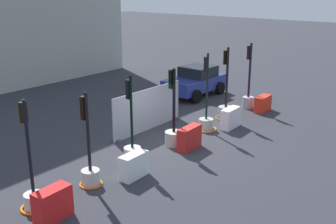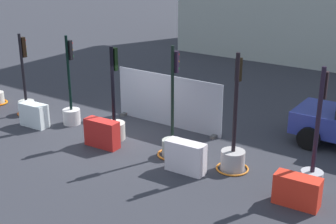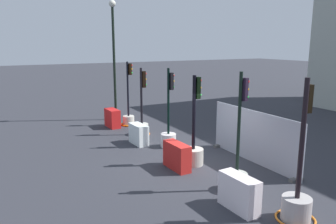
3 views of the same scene
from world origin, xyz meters
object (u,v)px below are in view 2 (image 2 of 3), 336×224
traffic_light_1 (26,99)px  construction_barrier_4 (297,191)px  traffic_light_5 (233,152)px  construction_barrier_1 (34,115)px  traffic_light_6 (313,166)px  construction_barrier_2 (102,133)px  traffic_light_3 (114,122)px  traffic_light_4 (172,140)px  traffic_light_2 (71,108)px  construction_barrier_3 (186,157)px

traffic_light_1 → construction_barrier_4: traffic_light_1 is taller
traffic_light_5 → traffic_light_1: bearing=-178.8°
traffic_light_1 → construction_barrier_1: size_ratio=2.86×
traffic_light_6 → construction_barrier_4: 0.95m
construction_barrier_2 → traffic_light_6: bearing=7.9°
traffic_light_5 → construction_barrier_1: size_ratio=3.17×
traffic_light_5 → traffic_light_6: (2.26, 0.01, 0.20)m
traffic_light_3 → construction_barrier_4: (6.45, -0.70, -0.22)m
traffic_light_4 → construction_barrier_4: size_ratio=2.99×
traffic_light_2 → construction_barrier_4: size_ratio=2.80×
traffic_light_3 → traffic_light_6: (6.53, 0.18, 0.12)m
traffic_light_4 → construction_barrier_2: traffic_light_4 is taller
traffic_light_3 → traffic_light_4: 2.31m
traffic_light_2 → traffic_light_3: traffic_light_2 is taller
traffic_light_6 → construction_barrier_1: size_ratio=3.12×
construction_barrier_1 → construction_barrier_3: 6.31m
traffic_light_5 → construction_barrier_3: traffic_light_5 is taller
traffic_light_3 → traffic_light_6: traffic_light_6 is taller
traffic_light_4 → construction_barrier_4: 4.20m
traffic_light_5 → construction_barrier_4: size_ratio=2.99×
traffic_light_3 → traffic_light_5: traffic_light_5 is taller
construction_barrier_2 → construction_barrier_4: 6.37m
traffic_light_3 → construction_barrier_2: 0.73m
traffic_light_1 → construction_barrier_2: traffic_light_1 is taller
traffic_light_3 → traffic_light_5: (4.26, 0.17, -0.08)m
traffic_light_2 → traffic_light_5: traffic_light_5 is taller
traffic_light_3 → construction_barrier_3: traffic_light_3 is taller
traffic_light_2 → construction_barrier_2: (2.26, -0.91, -0.16)m
traffic_light_2 → traffic_light_3: 2.19m
traffic_light_3 → construction_barrier_3: size_ratio=2.68×
construction_barrier_3 → construction_barrier_4: bearing=0.1°
traffic_light_1 → construction_barrier_2: 4.49m
construction_barrier_4 → construction_barrier_2: bearing=-179.9°
traffic_light_4 → traffic_light_5: bearing=5.2°
traffic_light_3 → traffic_light_6: 6.53m
traffic_light_4 → traffic_light_6: (4.22, 0.19, 0.22)m
construction_barrier_1 → traffic_light_1: bearing=150.5°
traffic_light_1 → traffic_light_5: 8.62m
traffic_light_5 → construction_barrier_2: bearing=-168.1°
construction_barrier_1 → construction_barrier_3: size_ratio=0.93×
traffic_light_5 → construction_barrier_4: traffic_light_5 is taller
traffic_light_2 → construction_barrier_2: 2.44m
traffic_light_2 → construction_barrier_3: 5.48m
traffic_light_2 → traffic_light_4: size_ratio=0.94×
traffic_light_6 → construction_barrier_2: traffic_light_6 is taller
traffic_light_5 → traffic_light_6: traffic_light_5 is taller
traffic_light_3 → traffic_light_5: size_ratio=0.91×
traffic_light_1 → traffic_light_6: size_ratio=0.92×
traffic_light_3 → traffic_light_1: bearing=-179.8°
traffic_light_1 → construction_barrier_3: bearing=-5.2°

